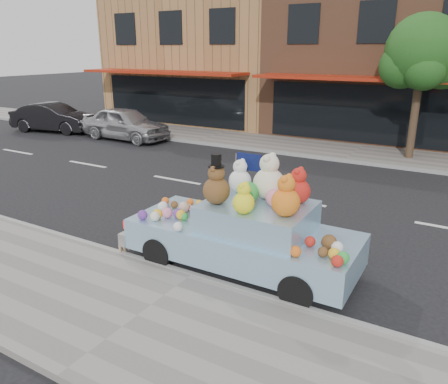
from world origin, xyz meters
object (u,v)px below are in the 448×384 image
Objects in this scene: car_dark at (54,118)px; art_car at (245,229)px; street_tree at (423,58)px; car_silver at (125,124)px.

car_dark is 17.06m from art_car.
street_tree reaches higher than car_dark.
art_car reaches higher than car_silver.
street_tree is 1.21× the size of car_dark.
car_silver is at bearing 141.44° from art_car.
car_dark is at bearing 95.64° from car_silver.
art_car is (-1.42, -10.69, -2.89)m from street_tree.
street_tree is 11.16m from art_car.
car_silver is 1.01× the size of car_dark.
art_car is at bearing -97.58° from street_tree.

